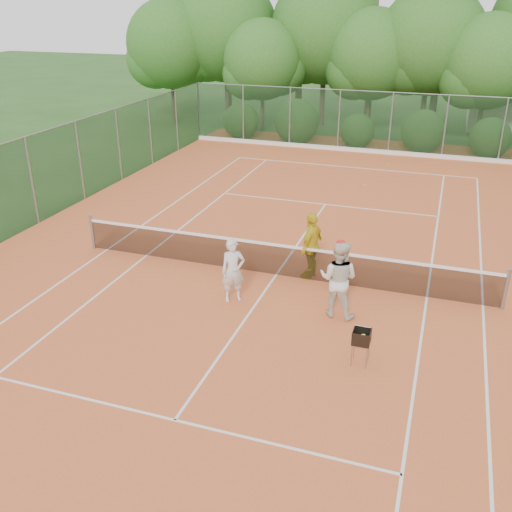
{
  "coord_description": "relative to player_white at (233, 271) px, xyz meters",
  "views": [
    {
      "loc": [
        4.11,
        -13.81,
        7.13
      ],
      "look_at": [
        -0.19,
        -1.2,
        1.1
      ],
      "focal_mm": 40.0,
      "sensor_mm": 36.0,
      "label": 1
    }
  ],
  "objects": [
    {
      "name": "ground",
      "position": [
        0.62,
        1.72,
        -0.85
      ],
      "size": [
        120.0,
        120.0,
        0.0
      ],
      "primitive_type": "plane",
      "color": "#264B1B",
      "rests_on": "ground"
    },
    {
      "name": "clay_court",
      "position": [
        0.62,
        1.72,
        -0.84
      ],
      "size": [
        18.0,
        36.0,
        0.02
      ],
      "primitive_type": "cube",
      "color": "#D86531",
      "rests_on": "ground"
    },
    {
      "name": "tennis_net",
      "position": [
        0.62,
        1.72,
        -0.32
      ],
      "size": [
        11.97,
        0.1,
        1.1
      ],
      "color": "gray",
      "rests_on": "clay_court"
    },
    {
      "name": "player_white",
      "position": [
        0.0,
        0.0,
        0.0
      ],
      "size": [
        0.73,
        0.66,
        1.67
      ],
      "primitive_type": "imported",
      "rotation": [
        0.0,
        0.0,
        0.56
      ],
      "color": "silver",
      "rests_on": "clay_court"
    },
    {
      "name": "player_center_grp",
      "position": [
        2.67,
        0.1,
        0.15
      ],
      "size": [
        1.02,
        0.84,
        1.99
      ],
      "color": "silver",
      "rests_on": "clay_court"
    },
    {
      "name": "player_yellow",
      "position": [
        1.55,
        1.95,
        0.12
      ],
      "size": [
        0.68,
        1.18,
        1.9
      ],
      "primitive_type": "imported",
      "rotation": [
        0.0,
        0.0,
        -1.78
      ],
      "color": "gold",
      "rests_on": "clay_court"
    },
    {
      "name": "ball_hopper",
      "position": [
        3.55,
        -1.77,
        -0.19
      ],
      "size": [
        0.35,
        0.35,
        0.81
      ],
      "rotation": [
        0.0,
        0.0,
        -0.27
      ],
      "color": "gray",
      "rests_on": "clay_court"
    },
    {
      "name": "stray_ball_a",
      "position": [
        1.65,
        10.97,
        -0.8
      ],
      "size": [
        0.07,
        0.07,
        0.07
      ],
      "primitive_type": "sphere",
      "color": "#EAF037",
      "rests_on": "clay_court"
    },
    {
      "name": "stray_ball_b",
      "position": [
        2.17,
        14.59,
        -0.8
      ],
      "size": [
        0.07,
        0.07,
        0.07
      ],
      "primitive_type": "sphere",
      "color": "gold",
      "rests_on": "clay_court"
    },
    {
      "name": "stray_ball_c",
      "position": [
        4.18,
        13.49,
        -0.8
      ],
      "size": [
        0.07,
        0.07,
        0.07
      ],
      "primitive_type": "sphere",
      "color": "#BAD431",
      "rests_on": "clay_court"
    },
    {
      "name": "court_markings",
      "position": [
        0.62,
        1.72,
        -0.83
      ],
      "size": [
        11.03,
        23.83,
        0.01
      ],
      "color": "white",
      "rests_on": "clay_court"
    },
    {
      "name": "fence_back",
      "position": [
        0.62,
        16.72,
        0.67
      ],
      "size": [
        18.07,
        0.07,
        3.0
      ],
      "color": "#19381E",
      "rests_on": "clay_court"
    },
    {
      "name": "tropical_treeline",
      "position": [
        2.05,
        21.94,
        4.26
      ],
      "size": [
        32.1,
        8.49,
        15.03
      ],
      "color": "brown",
      "rests_on": "ground"
    }
  ]
}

